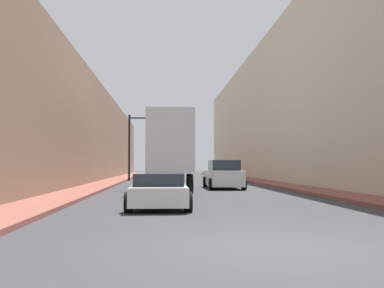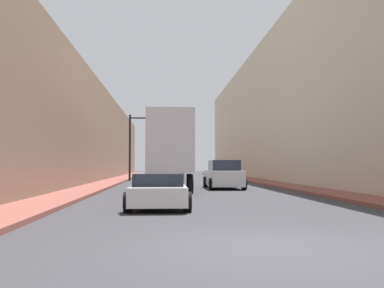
{
  "view_description": "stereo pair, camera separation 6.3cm",
  "coord_description": "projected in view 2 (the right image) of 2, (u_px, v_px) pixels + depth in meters",
  "views": [
    {
      "loc": [
        -1.94,
        -7.61,
        1.47
      ],
      "look_at": [
        -0.48,
        14.08,
        2.54
      ],
      "focal_mm": 40.0,
      "sensor_mm": 36.0,
      "label": 1
    },
    {
      "loc": [
        -1.87,
        -7.61,
        1.47
      ],
      "look_at": [
        -0.48,
        14.08,
        2.54
      ],
      "focal_mm": 40.0,
      "sensor_mm": 36.0,
      "label": 2
    }
  ],
  "objects": [
    {
      "name": "ground_plane",
      "position": [
        269.0,
        247.0,
        7.64
      ],
      "size": [
        200.0,
        200.0,
        0.0
      ],
      "primitive_type": "plane",
      "color": "#38383D"
    },
    {
      "name": "sidewalk_right",
      "position": [
        256.0,
        181.0,
        37.94
      ],
      "size": [
        2.03,
        80.0,
        0.15
      ],
      "color": "brown",
      "rests_on": "ground"
    },
    {
      "name": "sidewalk_left",
      "position": [
        114.0,
        181.0,
        37.14
      ],
      "size": [
        2.03,
        80.0,
        0.15
      ],
      "color": "brown",
      "rests_on": "ground"
    },
    {
      "name": "building_right",
      "position": [
        300.0,
        107.0,
        38.52
      ],
      "size": [
        6.0,
        80.0,
        13.32
      ],
      "color": "beige",
      "rests_on": "ground"
    },
    {
      "name": "building_left",
      "position": [
        68.0,
        133.0,
        37.09
      ],
      "size": [
        6.0,
        80.0,
        8.51
      ],
      "color": "#846B56",
      "rests_on": "ground"
    },
    {
      "name": "semi_truck",
      "position": [
        169.0,
        151.0,
        27.31
      ],
      "size": [
        2.41,
        13.78,
        4.3
      ],
      "color": "silver",
      "rests_on": "ground"
    },
    {
      "name": "sedan_car",
      "position": [
        158.0,
        190.0,
        14.85
      ],
      "size": [
        2.1,
        4.5,
        1.19
      ],
      "color": "silver",
      "rests_on": "ground"
    },
    {
      "name": "suv_car",
      "position": [
        223.0,
        175.0,
        26.77
      ],
      "size": [
        2.18,
        4.86,
        1.76
      ],
      "color": "silver",
      "rests_on": "ground"
    },
    {
      "name": "traffic_signal_gantry",
      "position": [
        143.0,
        135.0,
        39.92
      ],
      "size": [
        5.34,
        0.35,
        6.16
      ],
      "color": "black",
      "rests_on": "ground"
    }
  ]
}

